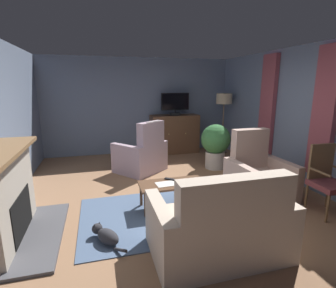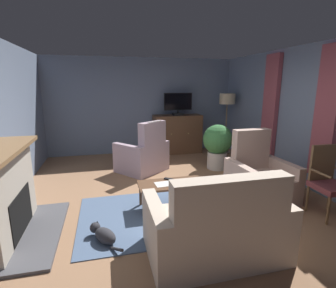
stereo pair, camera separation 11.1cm
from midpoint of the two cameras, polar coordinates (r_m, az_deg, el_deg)
The scene contains 19 objects.
ground_plane at distance 4.28m, azimuth 2.47°, elevation -13.40°, with size 5.70×7.51×0.04m, color #936B4C.
wall_back at distance 7.29m, azimuth -5.23°, elevation 8.31°, with size 5.70×0.10×2.59m, color slate.
wall_right_with_window at distance 5.24m, azimuth 31.16°, elevation 4.67°, with size 0.10×7.51×2.59m, color slate.
curtain_panel_near at distance 5.00m, azimuth 32.12°, elevation 5.75°, with size 0.10×0.44×2.17m, color #A34C56.
curtain_panel_far at distance 6.14m, azimuth 22.10°, elevation 7.76°, with size 0.10×0.44×2.17m, color #A34C56.
rug_central at distance 3.96m, azimuth -2.00°, elevation -15.31°, with size 2.17×1.64×0.01m, color slate.
fireplace at distance 3.75m, azimuth -31.57°, elevation -9.95°, with size 0.85×1.59×1.15m.
tv_cabinet at distance 7.25m, azimuth 2.48°, elevation 2.05°, with size 1.32×0.54×1.06m.
television at distance 7.09m, azimuth 2.67°, elevation 8.92°, with size 0.77×0.20×0.60m.
coffee_table at distance 4.03m, azimuth 1.63°, elevation -9.21°, with size 1.02×0.48×0.41m.
tv_remote at distance 4.14m, azimuth 1.06°, elevation -7.75°, with size 0.17×0.05×0.02m, color black.
folded_newspaper at distance 3.97m, azimuth 0.19°, elevation -8.77°, with size 0.30×0.22×0.01m, color silver.
sofa_floral at distance 3.05m, azimuth 11.77°, elevation -17.68°, with size 1.49×0.92×1.03m.
armchair_beside_cabinet at distance 5.72m, azimuth -4.86°, elevation -2.52°, with size 1.25×1.24×1.15m.
armchair_angled_to_table at distance 4.70m, azimuth 20.07°, elevation -7.03°, with size 0.95×0.95×1.12m.
side_chair_mid_row at distance 4.47m, azimuth 32.40°, elevation -6.73°, with size 0.47×0.48×1.02m.
potted_plant_on_hearth_side at distance 5.94m, azimuth 11.38°, elevation 0.09°, with size 0.66×0.66×1.01m.
cat at distance 3.43m, azimuth -13.03°, elevation -18.85°, with size 0.39×0.59×0.20m.
floor_lamp at distance 7.24m, azimuth 13.32°, elevation 8.78°, with size 0.42×0.42×1.64m.
Camera 2 is at (-1.04, -3.69, 1.88)m, focal length 27.70 mm.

